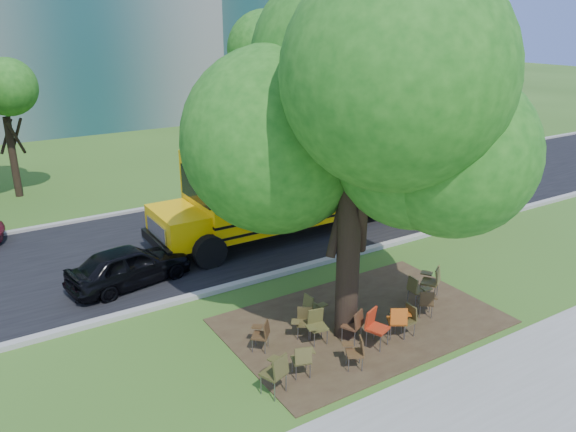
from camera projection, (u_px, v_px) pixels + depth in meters
ground at (319, 323)px, 14.53m from camera, size 160.00×160.00×0.00m
dirt_patch at (362, 321)px, 14.62m from camera, size 7.00×4.50×0.03m
asphalt_road at (208, 237)px, 20.12m from camera, size 80.00×8.00×0.04m
kerb_near at (262, 278)px, 16.90m from camera, size 80.00×0.25×0.14m
kerb_far at (167, 205)px, 23.38m from camera, size 80.00×0.25×0.14m
bg_tree_2 at (3, 100)px, 23.41m from camera, size 4.80×4.80×6.62m
bg_tree_3 at (292, 69)px, 28.01m from camera, size 5.60×5.60×7.84m
bg_tree_4 at (422, 76)px, 31.43m from camera, size 5.00×5.00×6.85m
main_tree at (353, 135)px, 12.32m from camera, size 7.20×7.20×8.66m
school_bus at (339, 174)px, 21.22m from camera, size 13.33×3.08×3.25m
chair_0 at (276, 370)px, 11.63m from camera, size 0.65×0.73×0.96m
chair_1 at (303, 358)px, 12.20m from camera, size 0.64×0.50×0.82m
chair_2 at (357, 349)px, 12.53m from camera, size 0.51×0.65×0.78m
chair_3 at (316, 323)px, 13.51m from camera, size 0.63×0.50×0.86m
chair_4 at (399, 319)px, 13.66m from camera, size 0.76×0.60×0.90m
chair_5 at (375, 325)px, 13.31m from camera, size 0.66×0.74×0.96m
chair_6 at (407, 317)px, 13.82m from camera, size 0.49×0.56×0.84m
chair_7 at (427, 301)px, 14.68m from camera, size 0.66×0.52×0.78m
chair_8 at (262, 333)px, 13.20m from camera, size 0.53×0.67×0.78m
chair_9 at (304, 319)px, 13.78m from camera, size 0.67×0.53×0.78m
chair_10 at (312, 305)px, 14.47m from camera, size 0.50×0.51×0.78m
chair_11 at (354, 322)px, 13.53m from camera, size 0.59×0.70×0.87m
chair_12 at (416, 288)px, 15.30m from camera, size 0.49×0.57×0.83m
chair_13 at (432, 279)px, 15.63m from camera, size 0.65×0.81×0.97m
black_car at (129, 265)px, 16.44m from camera, size 3.82×2.08×1.23m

